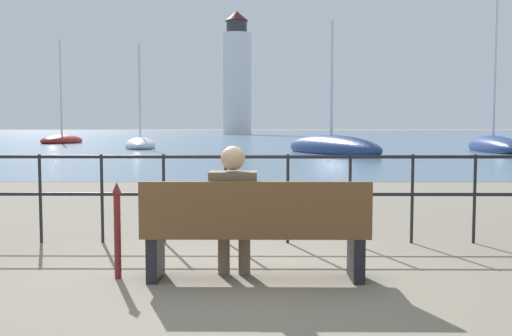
% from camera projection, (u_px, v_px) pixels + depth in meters
% --- Properties ---
extents(ground_plane, '(1000.00, 1000.00, 0.00)m').
position_uv_depth(ground_plane, '(256.00, 279.00, 5.14)').
color(ground_plane, gray).
extents(harbor_water, '(600.00, 300.00, 0.01)m').
position_uv_depth(harbor_water, '(260.00, 132.00, 163.85)').
color(harbor_water, slate).
rests_on(harbor_water, ground_plane).
extents(park_bench, '(2.00, 0.45, 0.90)m').
position_uv_depth(park_bench, '(255.00, 232.00, 5.04)').
color(park_bench, brown).
rests_on(park_bench, ground_plane).
extents(seated_person_left, '(0.42, 0.35, 1.20)m').
position_uv_depth(seated_person_left, '(233.00, 206.00, 5.11)').
color(seated_person_left, brown).
rests_on(seated_person_left, ground_plane).
extents(promenade_railing, '(12.47, 0.04, 1.05)m').
position_uv_depth(promenade_railing, '(257.00, 184.00, 6.70)').
color(promenade_railing, black).
rests_on(promenade_railing, ground_plane).
extents(closed_umbrella, '(0.09, 0.09, 0.87)m').
position_uv_depth(closed_umbrella, '(117.00, 225.00, 5.12)').
color(closed_umbrella, maroon).
rests_on(closed_umbrella, ground_plane).
extents(sailboat_0, '(3.62, 5.62, 9.24)m').
position_uv_depth(sailboat_0, '(62.00, 140.00, 49.26)').
color(sailboat_0, maroon).
rests_on(sailboat_0, ground_plane).
extents(sailboat_1, '(5.34, 8.90, 7.33)m').
position_uv_depth(sailboat_1, '(331.00, 148.00, 29.98)').
color(sailboat_1, navy).
rests_on(sailboat_1, ground_plane).
extents(sailboat_3, '(3.09, 6.42, 7.17)m').
position_uv_depth(sailboat_3, '(140.00, 145.00, 37.57)').
color(sailboat_3, silver).
rests_on(sailboat_3, ground_plane).
extents(sailboat_4, '(2.71, 8.17, 11.55)m').
position_uv_depth(sailboat_4, '(493.00, 146.00, 32.64)').
color(sailboat_4, navy).
rests_on(sailboat_4, ground_plane).
extents(harbor_lighthouse, '(5.84, 5.84, 24.56)m').
position_uv_depth(harbor_lighthouse, '(237.00, 77.00, 114.24)').
color(harbor_lighthouse, white).
rests_on(harbor_lighthouse, ground_plane).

